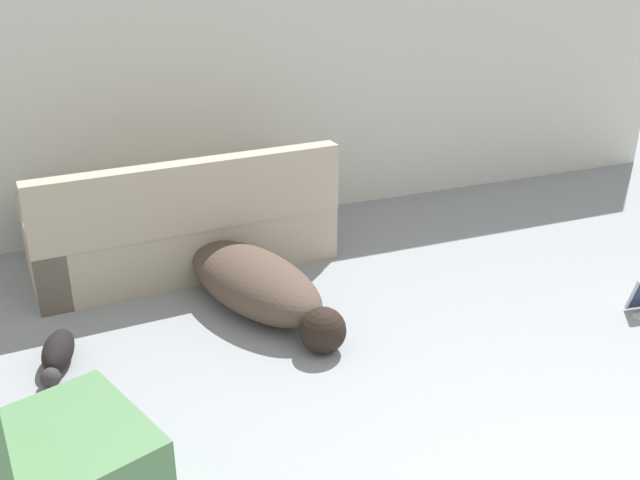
{
  "coord_description": "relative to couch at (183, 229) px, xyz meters",
  "views": [
    {
      "loc": [
        -1.74,
        -1.12,
        2.19
      ],
      "look_at": [
        -0.37,
        2.29,
        0.59
      ],
      "focal_mm": 40.0,
      "sensor_mm": 36.0,
      "label": 1
    }
  ],
  "objects": [
    {
      "name": "side_chair",
      "position": [
        -1.0,
        -2.31,
        0.05
      ],
      "size": [
        0.84,
        0.81,
        0.95
      ],
      "rotation": [
        0.0,
        0.0,
        1.91
      ],
      "color": "#4C754C",
      "rests_on": "ground_plane"
    },
    {
      "name": "cat",
      "position": [
        -0.92,
        -1.04,
        -0.18
      ],
      "size": [
        0.25,
        0.53,
        0.17
      ],
      "rotation": [
        0.0,
        0.0,
        4.45
      ],
      "color": "black",
      "rests_on": "ground_plane"
    },
    {
      "name": "dog",
      "position": [
        0.28,
        -0.85,
        -0.09
      ],
      "size": [
        0.86,
        1.67,
        0.36
      ],
      "rotation": [
        0.0,
        0.0,
        5.02
      ],
      "color": "#4C3D33",
      "rests_on": "ground_plane"
    },
    {
      "name": "couch",
      "position": [
        0.0,
        0.0,
        0.0
      ],
      "size": [
        2.1,
        1.01,
        0.85
      ],
      "rotation": [
        0.0,
        0.0,
        3.21
      ],
      "color": "tan",
      "rests_on": "ground_plane"
    },
    {
      "name": "wall_back",
      "position": [
        0.91,
        0.71,
        0.99
      ],
      "size": [
        7.76,
        0.06,
        2.5
      ],
      "color": "beige",
      "rests_on": "ground_plane"
    }
  ]
}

